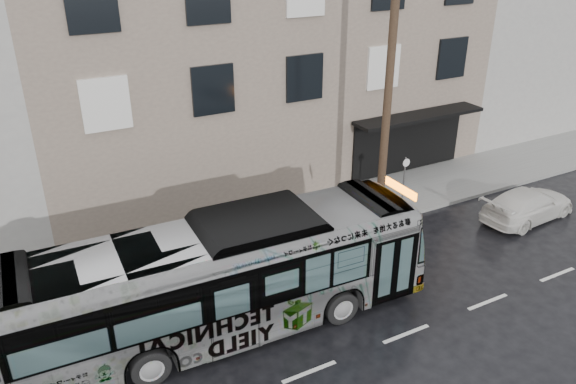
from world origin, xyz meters
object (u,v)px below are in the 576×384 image
at_px(sign_post, 403,186).
at_px(white_sedan, 528,204).
at_px(utility_pole_front, 387,108).
at_px(bus, 220,279).

relative_size(sign_post, white_sedan, 0.56).
height_order(utility_pole_front, bus, utility_pole_front).
bearing_deg(utility_pole_front, sign_post, 0.00).
height_order(sign_post, white_sedan, sign_post).
xyz_separation_m(sign_post, white_sedan, (4.29, -2.49, -0.73)).
bearing_deg(white_sedan, bus, 87.64).
xyz_separation_m(utility_pole_front, sign_post, (1.10, 0.00, -3.30)).
bearing_deg(sign_post, bus, -160.99).
xyz_separation_m(utility_pole_front, white_sedan, (5.39, -2.49, -4.03)).
relative_size(utility_pole_front, sign_post, 3.75).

